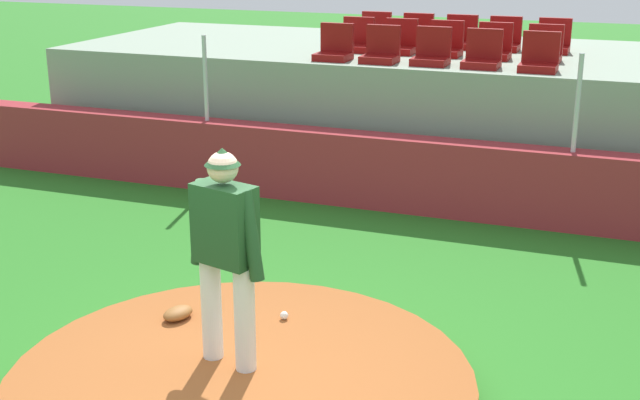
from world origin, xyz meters
TOP-DOWN VIEW (x-y plane):
  - ground_plane at (0.00, 0.00)m, footprint 60.00×60.00m
  - pitchers_mound at (0.00, 0.00)m, footprint 3.66×3.66m
  - pitcher at (-0.17, 0.15)m, footprint 0.73×0.37m
  - baseball at (-0.06, 1.03)m, footprint 0.07×0.07m
  - fielding_glove at (-0.95, 0.70)m, footprint 0.28×0.35m
  - brick_barrier at (0.00, 5.04)m, footprint 13.57×0.40m
  - fence_post_left at (-2.92, 5.04)m, footprint 0.06×0.06m
  - fence_post_right at (2.02, 5.04)m, footprint 0.06×0.06m
  - bleacher_platform at (0.00, 7.65)m, footprint 11.94×4.13m
  - stadium_chair_0 at (-1.40, 6.08)m, footprint 0.48×0.44m
  - stadium_chair_1 at (-0.72, 6.08)m, footprint 0.48×0.44m
  - stadium_chair_2 at (-0.02, 6.13)m, footprint 0.48×0.44m
  - stadium_chair_3 at (0.68, 6.12)m, footprint 0.48×0.44m
  - stadium_chair_4 at (1.43, 6.09)m, footprint 0.48×0.44m
  - stadium_chair_5 at (-1.38, 7.02)m, footprint 0.48×0.44m
  - stadium_chair_6 at (-0.71, 7.03)m, footprint 0.48×0.44m
  - stadium_chair_7 at (-0.02, 7.01)m, footprint 0.48×0.44m
  - stadium_chair_8 at (0.68, 6.98)m, footprint 0.48×0.44m
  - stadium_chair_9 at (1.39, 6.98)m, footprint 0.48×0.44m
  - stadium_chair_10 at (-1.38, 7.93)m, footprint 0.48×0.44m
  - stadium_chair_11 at (-0.68, 7.91)m, footprint 0.48×0.44m
  - stadium_chair_12 at (0.01, 7.92)m, footprint 0.48×0.44m
  - stadium_chair_13 at (0.68, 7.91)m, footprint 0.48×0.44m
  - stadium_chair_14 at (1.41, 7.91)m, footprint 0.48×0.44m

SIDE VIEW (x-z plane):
  - ground_plane at x=0.00m, z-range 0.00..0.00m
  - pitchers_mound at x=0.00m, z-range 0.00..0.22m
  - baseball at x=-0.06m, z-range 0.22..0.29m
  - fielding_glove at x=-0.95m, z-range 0.22..0.33m
  - brick_barrier at x=0.00m, z-range 0.00..0.97m
  - bleacher_platform at x=0.00m, z-range 0.00..1.76m
  - pitcher at x=-0.17m, z-range 0.36..2.13m
  - fence_post_left at x=-2.92m, z-range 0.97..2.15m
  - fence_post_right at x=2.02m, z-range 0.97..2.15m
  - stadium_chair_0 at x=-1.40m, z-range 1.66..2.16m
  - stadium_chair_1 at x=-0.72m, z-range 1.66..2.16m
  - stadium_chair_2 at x=-0.02m, z-range 1.66..2.16m
  - stadium_chair_3 at x=0.68m, z-range 1.66..2.16m
  - stadium_chair_4 at x=1.43m, z-range 1.66..2.16m
  - stadium_chair_5 at x=-1.38m, z-range 1.66..2.16m
  - stadium_chair_6 at x=-0.71m, z-range 1.66..2.16m
  - stadium_chair_7 at x=-0.02m, z-range 1.66..2.16m
  - stadium_chair_8 at x=0.68m, z-range 1.66..2.16m
  - stadium_chair_9 at x=1.39m, z-range 1.66..2.16m
  - stadium_chair_10 at x=-1.38m, z-range 1.66..2.16m
  - stadium_chair_11 at x=-0.68m, z-range 1.66..2.16m
  - stadium_chair_12 at x=0.01m, z-range 1.66..2.16m
  - stadium_chair_13 at x=0.68m, z-range 1.66..2.16m
  - stadium_chair_14 at x=1.41m, z-range 1.66..2.16m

